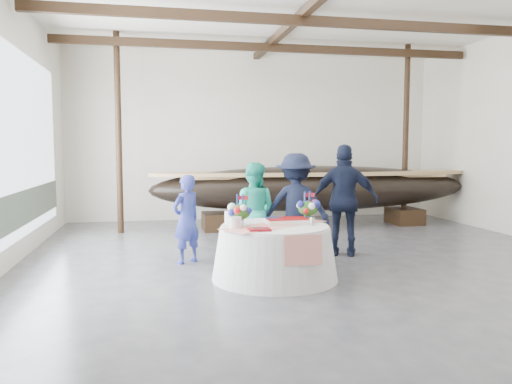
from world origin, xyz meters
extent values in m
cube|color=#3D3D42|center=(0.00, 0.00, 0.00)|extent=(10.00, 12.00, 0.01)
cube|color=silver|center=(0.00, 6.00, 2.25)|extent=(10.00, 0.02, 4.50)
cube|color=black|center=(0.00, 1.50, 4.25)|extent=(9.80, 0.12, 0.18)
cube|color=black|center=(0.00, 4.00, 4.25)|extent=(9.80, 0.12, 0.18)
cylinder|color=black|center=(-3.50, 4.15, 2.25)|extent=(0.14, 0.14, 4.50)
cylinder|color=black|center=(3.50, 4.15, 2.25)|extent=(0.14, 0.14, 4.50)
cube|color=silver|center=(-4.95, 1.00, 2.00)|extent=(0.02, 7.00, 3.20)
cube|color=#596654|center=(-4.94, 1.00, 0.90)|extent=(0.02, 7.00, 0.60)
cube|color=black|center=(-1.27, 4.15, 0.20)|extent=(0.70, 0.90, 0.40)
cube|color=black|center=(3.53, 4.15, 0.20)|extent=(0.70, 0.90, 0.40)
ellipsoid|color=black|center=(1.13, 4.15, 0.95)|extent=(8.00, 1.60, 1.10)
cube|color=#9E7A4C|center=(1.13, 4.15, 1.25)|extent=(6.40, 1.05, 0.06)
cone|color=silver|center=(-0.99, -0.44, 0.38)|extent=(1.86, 1.86, 0.77)
cylinder|color=silver|center=(-0.99, -0.44, 0.78)|extent=(1.57, 1.57, 0.04)
cube|color=red|center=(-0.99, -0.44, 0.80)|extent=(1.75, 1.37, 0.01)
cube|color=white|center=(-0.79, -0.32, 0.83)|extent=(0.60, 0.40, 0.07)
cylinder|color=white|center=(-1.61, -0.59, 0.88)|extent=(0.18, 0.18, 0.16)
cylinder|color=white|center=(-1.60, -0.12, 0.89)|extent=(0.18, 0.18, 0.18)
cube|color=maroon|center=(-1.32, -0.86, 0.81)|extent=(0.30, 0.24, 0.03)
cone|color=silver|center=(-0.46, -0.56, 0.86)|extent=(0.09, 0.09, 0.12)
imported|color=navy|center=(-2.21, 0.84, 0.74)|extent=(0.65, 0.61, 1.48)
imported|color=#22B397|center=(-1.06, 0.87, 0.84)|extent=(1.00, 0.90, 1.69)
imported|color=black|center=(-0.32, 0.82, 0.92)|extent=(1.31, 0.93, 1.84)
imported|color=black|center=(0.60, 0.86, 1.00)|extent=(1.27, 0.88, 2.00)
camera|label=1|loc=(-2.70, -7.49, 1.92)|focal=35.00mm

